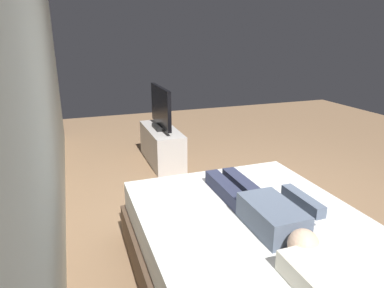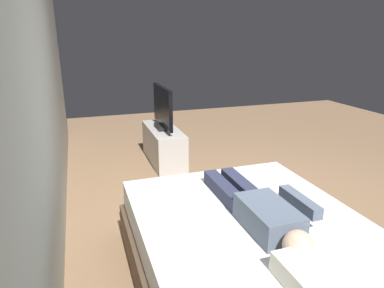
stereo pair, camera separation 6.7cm
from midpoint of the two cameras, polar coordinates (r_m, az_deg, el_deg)
The scene contains 8 objects.
ground_plane at distance 3.73m, azimuth 11.04°, elevation -10.98°, with size 10.00×10.00×0.00m, color #8C6B4C.
back_wall at distance 3.24m, azimuth -23.21°, elevation 9.78°, with size 6.40×0.10×2.80m, color silver.
bed at distance 2.61m, azimuth 10.91°, elevation -17.96°, with size 2.04×1.62×0.54m.
pillow at distance 1.96m, azimuth 22.17°, elevation -20.55°, with size 0.48×0.34×0.12m, color silver.
person at distance 2.46m, azimuth 12.05°, elevation -10.55°, with size 1.26×0.46×0.18m.
remote at distance 2.81m, azimuth 17.61°, elevation -8.92°, with size 0.15×0.04×0.02m, color black.
tv_stand at distance 4.94m, azimuth -4.35°, elevation -0.20°, with size 1.10×0.40×0.50m, color #B7B2AD.
tv at distance 4.80m, azimuth -4.50°, elevation 5.88°, with size 0.88×0.20×0.59m.
Camera 2 is at (-2.82, 1.65, 1.78)m, focal length 32.09 mm.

